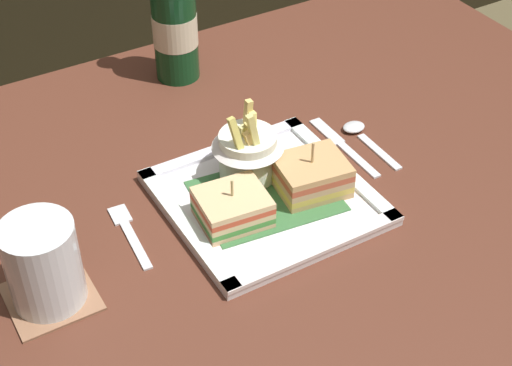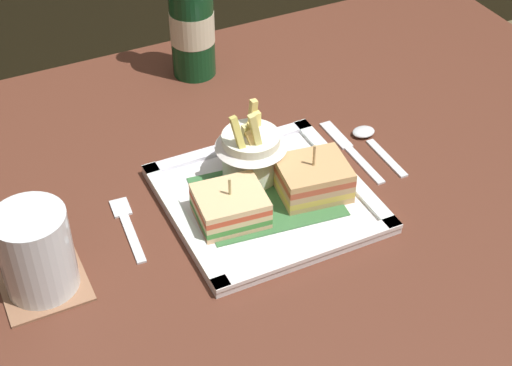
% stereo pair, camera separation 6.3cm
% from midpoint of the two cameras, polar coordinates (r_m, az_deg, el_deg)
% --- Properties ---
extents(dining_table, '(1.33, 0.94, 0.76)m').
position_cam_midpoint_polar(dining_table, '(1.13, 0.88, -6.57)').
color(dining_table, '#562C1F').
rests_on(dining_table, ground_plane).
extents(square_plate, '(0.26, 0.26, 0.02)m').
position_cam_midpoint_polar(square_plate, '(1.05, 2.49, -1.24)').
color(square_plate, white).
rests_on(square_plate, dining_table).
extents(sandwich_half_left, '(0.09, 0.09, 0.07)m').
position_cam_midpoint_polar(sandwich_half_left, '(1.00, -0.10, -1.75)').
color(sandwich_half_left, '#E1B083').
rests_on(sandwich_half_left, square_plate).
extents(sandwich_half_right, '(0.10, 0.09, 0.08)m').
position_cam_midpoint_polar(sandwich_half_right, '(1.04, 5.89, 0.29)').
color(sandwich_half_right, tan).
rests_on(sandwich_half_right, square_plate).
extents(fries_cup, '(0.10, 0.10, 0.12)m').
position_cam_midpoint_polar(fries_cup, '(1.05, 1.34, 2.58)').
color(fries_cup, white).
rests_on(fries_cup, square_plate).
extents(beer_bottle, '(0.07, 0.07, 0.26)m').
position_cam_midpoint_polar(beer_bottle, '(1.27, -3.30, 11.95)').
color(beer_bottle, '#103E1D').
rests_on(beer_bottle, dining_table).
extents(drink_coaster, '(0.10, 0.10, 0.00)m').
position_cam_midpoint_polar(drink_coaster, '(0.97, -13.43, -7.30)').
color(drink_coaster, '#95674A').
rests_on(drink_coaster, dining_table).
extents(water_glass, '(0.09, 0.09, 0.11)m').
position_cam_midpoint_polar(water_glass, '(0.93, -13.87, -5.27)').
color(water_glass, silver).
rests_on(water_glass, dining_table).
extents(fork, '(0.03, 0.13, 0.00)m').
position_cam_midpoint_polar(fork, '(1.03, -7.66, -3.10)').
color(fork, silver).
rests_on(fork, dining_table).
extents(knife, '(0.02, 0.16, 0.00)m').
position_cam_midpoint_polar(knife, '(1.16, 8.36, 2.47)').
color(knife, silver).
rests_on(knife, dining_table).
extents(spoon, '(0.03, 0.13, 0.01)m').
position_cam_midpoint_polar(spoon, '(1.17, 9.80, 3.20)').
color(spoon, silver).
rests_on(spoon, dining_table).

